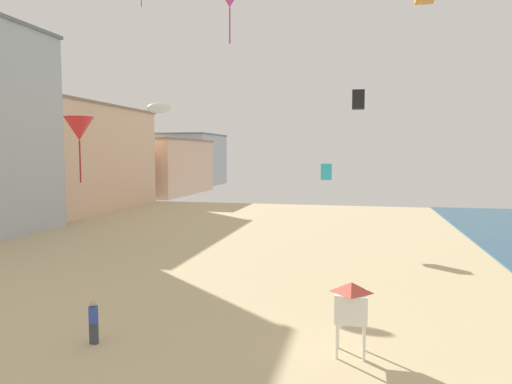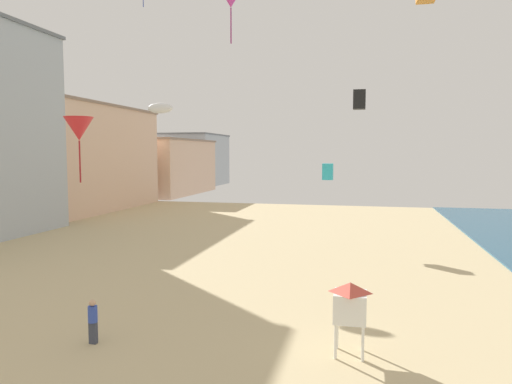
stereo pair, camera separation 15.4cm
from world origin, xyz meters
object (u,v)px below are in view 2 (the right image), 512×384
Objects in this scene: kite_cyan_box at (328,172)px; kite_white_parafoil at (160,108)px; kite_red_delta at (79,129)px; kite_flyer at (93,319)px; kite_black_box at (359,100)px; lifeguard_stand at (350,303)px.

kite_cyan_box is 0.67× the size of kite_white_parafoil.
kite_red_delta is at bearing -77.85° from kite_white_parafoil.
kite_black_box is (9.16, 15.29, 9.37)m from kite_flyer.
kite_cyan_box is at bearing 26.75° from kite_white_parafoil.
kite_black_box is 13.59m from kite_white_parafoil.
kite_flyer is 0.64× the size of kite_red_delta.
kite_white_parafoil is (-3.06, 14.20, 2.20)m from kite_red_delta.
kite_flyer is at bearing -107.63° from kite_cyan_box.
kite_red_delta is at bearing 44.12° from kite_flyer.
kite_flyer is 1.31× the size of kite_cyan_box.
lifeguard_stand is (9.18, 1.16, 0.92)m from kite_flyer.
kite_white_parafoil is (-11.21, -5.65, 4.56)m from kite_cyan_box.
kite_red_delta is at bearing -127.40° from kite_black_box.
kite_red_delta reaches higher than kite_flyer.
kite_black_box reaches higher than lifeguard_stand.
kite_red_delta is 21.58m from kite_cyan_box.
kite_white_parafoil reaches higher than kite_red_delta.
kite_white_parafoil reaches higher than lifeguard_stand.
kite_flyer is 22.90m from kite_cyan_box.
kite_flyer is at bearing -74.32° from kite_white_parafoil.
lifeguard_stand is 2.04× the size of kite_cyan_box.
kite_cyan_box is 13.35m from kite_white_parafoil.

